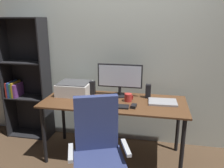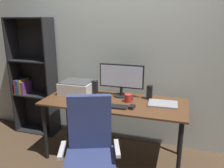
{
  "view_description": "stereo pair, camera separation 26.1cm",
  "coord_description": "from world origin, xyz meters",
  "views": [
    {
      "loc": [
        0.47,
        -2.46,
        1.67
      ],
      "look_at": [
        -0.02,
        -0.0,
        0.95
      ],
      "focal_mm": 36.35,
      "sensor_mm": 36.0,
      "label": 1
    },
    {
      "loc": [
        0.72,
        -2.4,
        1.67
      ],
      "look_at": [
        -0.02,
        -0.0,
        0.95
      ],
      "focal_mm": 36.35,
      "sensor_mm": 36.0,
      "label": 2
    }
  ],
  "objects": [
    {
      "name": "office_chair",
      "position": [
        0.0,
        -0.74,
        0.46
      ],
      "size": [
        0.58,
        0.58,
        1.01
      ],
      "rotation": [
        0.0,
        0.0,
        0.36
      ],
      "color": "#B7BABC",
      "rests_on": "ground"
    },
    {
      "name": "coffee_mug",
      "position": [
        0.16,
        0.03,
        0.79
      ],
      "size": [
        0.1,
        0.09,
        0.09
      ],
      "color": "#B72D28",
      "rests_on": "desk"
    },
    {
      "name": "speaker_right",
      "position": [
        0.39,
        0.19,
        0.82
      ],
      "size": [
        0.06,
        0.07,
        0.17
      ],
      "primitive_type": "cube",
      "color": "black",
      "rests_on": "desk"
    },
    {
      "name": "mouse",
      "position": [
        0.25,
        -0.16,
        0.76
      ],
      "size": [
        0.07,
        0.1,
        0.03
      ],
      "primitive_type": "cube",
      "rotation": [
        0.0,
        0.0,
        -0.12
      ],
      "color": "black",
      "rests_on": "desk"
    },
    {
      "name": "bookshelf",
      "position": [
        -1.34,
        0.34,
        0.83
      ],
      "size": [
        0.63,
        0.28,
        1.69
      ],
      "color": "black",
      "rests_on": "ground"
    },
    {
      "name": "monitor",
      "position": [
        0.03,
        0.2,
        0.97
      ],
      "size": [
        0.55,
        0.2,
        0.4
      ],
      "color": "black",
      "rests_on": "desk"
    },
    {
      "name": "keyboard",
      "position": [
        0.05,
        -0.18,
        0.75
      ],
      "size": [
        0.29,
        0.12,
        0.02
      ],
      "primitive_type": "cube",
      "rotation": [
        0.0,
        0.0,
        0.04
      ],
      "color": "black",
      "rests_on": "desk"
    },
    {
      "name": "desk",
      "position": [
        0.0,
        0.0,
        0.66
      ],
      "size": [
        1.68,
        0.69,
        0.74
      ],
      "color": "#56351E",
      "rests_on": "ground"
    },
    {
      "name": "ground_plane",
      "position": [
        0.0,
        0.0,
        0.0
      ],
      "size": [
        12.0,
        12.0,
        0.0
      ],
      "primitive_type": "plane",
      "color": "#4C3826"
    },
    {
      "name": "back_wall",
      "position": [
        0.0,
        0.51,
        1.3
      ],
      "size": [
        6.4,
        0.1,
        2.6
      ],
      "primitive_type": "cube",
      "color": "beige",
      "rests_on": "ground"
    },
    {
      "name": "laptop",
      "position": [
        0.56,
        0.05,
        0.75
      ],
      "size": [
        0.33,
        0.25,
        0.02
      ],
      "primitive_type": "cube",
      "rotation": [
        0.0,
        0.0,
        0.05
      ],
      "color": "#99999E",
      "rests_on": "desk"
    },
    {
      "name": "speaker_left",
      "position": [
        -0.32,
        0.19,
        0.82
      ],
      "size": [
        0.06,
        0.07,
        0.17
      ],
      "primitive_type": "cube",
      "color": "black",
      "rests_on": "desk"
    },
    {
      "name": "printer",
      "position": [
        -0.54,
        0.14,
        0.82
      ],
      "size": [
        0.4,
        0.34,
        0.16
      ],
      "color": "silver",
      "rests_on": "desk"
    }
  ]
}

